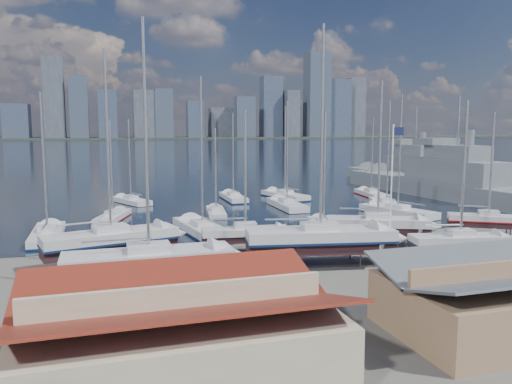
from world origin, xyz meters
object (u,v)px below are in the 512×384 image
object	(u,v)px
naval_ship_west	(414,177)
sailboat_cradle_0	(111,240)
flagpole	(392,185)
naval_ship_east	(455,189)
car_a	(212,305)

from	to	relation	value
naval_ship_west	sailboat_cradle_0	bearing A→B (deg)	122.99
sailboat_cradle_0	naval_ship_west	bearing A→B (deg)	22.37
sailboat_cradle_0	flagpole	bearing A→B (deg)	-30.32
sailboat_cradle_0	naval_ship_west	distance (m)	76.85
sailboat_cradle_0	naval_ship_west	size ratio (longest dim) A/B	0.42
naval_ship_east	car_a	xyz separation A→B (m)	(-49.39, -39.69, -1.00)
sailboat_cradle_0	naval_ship_east	bearing A→B (deg)	10.47
sailboat_cradle_0	car_a	size ratio (longest dim) A/B	4.54
flagpole	naval_ship_west	bearing A→B (deg)	53.88
sailboat_cradle_0	naval_ship_east	distance (m)	60.94
sailboat_cradle_0	car_a	bearing A→B (deg)	-82.12
naval_ship_east	sailboat_cradle_0	bearing A→B (deg)	111.49
naval_ship_east	flagpole	size ratio (longest dim) A/B	4.42
car_a	flagpole	xyz separation A→B (m)	(17.02, 7.36, 6.14)
naval_ship_west	flagpole	distance (m)	65.50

